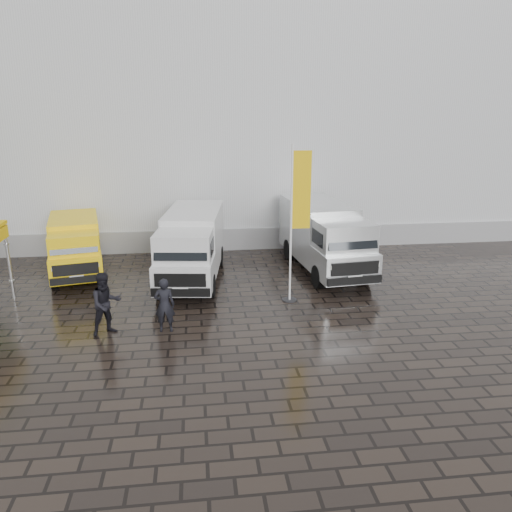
{
  "coord_description": "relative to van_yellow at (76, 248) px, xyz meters",
  "views": [
    {
      "loc": [
        -1.92,
        -14.46,
        6.34
      ],
      "look_at": [
        0.11,
        2.2,
        1.37
      ],
      "focal_mm": 35.0,
      "sensor_mm": 36.0,
      "label": 1
    }
  ],
  "objects": [
    {
      "name": "ground",
      "position": [
        6.68,
        -5.14,
        -1.09
      ],
      "size": [
        120.0,
        120.0,
        0.0
      ],
      "primitive_type": "plane",
      "color": "black",
      "rests_on": "ground"
    },
    {
      "name": "exhibition_hall",
      "position": [
        8.68,
        10.86,
        4.91
      ],
      "size": [
        44.0,
        16.0,
        12.0
      ],
      "primitive_type": "cube",
      "color": "silver",
      "rests_on": "ground"
    },
    {
      "name": "hall_plinth",
      "position": [
        8.68,
        2.81,
        -0.59
      ],
      "size": [
        44.0,
        0.15,
        1.0
      ],
      "primitive_type": "cube",
      "color": "gray",
      "rests_on": "ground"
    },
    {
      "name": "van_yellow",
      "position": [
        0.0,
        0.0,
        0.0
      ],
      "size": [
        2.76,
        5.01,
        2.18
      ],
      "primitive_type": null,
      "rotation": [
        0.0,
        0.0,
        0.21
      ],
      "color": "yellow",
      "rests_on": "ground"
    },
    {
      "name": "van_white",
      "position": [
        4.55,
        -1.21,
        0.19
      ],
      "size": [
        2.73,
        6.14,
        2.57
      ],
      "primitive_type": null,
      "rotation": [
        0.0,
        0.0,
        -0.13
      ],
      "color": "silver",
      "rests_on": "ground"
    },
    {
      "name": "van_silver",
      "position": [
        9.83,
        -0.68,
        0.24
      ],
      "size": [
        2.66,
        6.33,
        2.67
      ],
      "primitive_type": null,
      "rotation": [
        0.0,
        0.0,
        0.1
      ],
      "color": "silver",
      "rests_on": "ground"
    },
    {
      "name": "flagpole",
      "position": [
        8.03,
        -3.83,
        1.88
      ],
      "size": [
        0.88,
        0.5,
        5.28
      ],
      "color": "black",
      "rests_on": "ground"
    },
    {
      "name": "wheelie_bin",
      "position": [
        11.06,
        2.45,
        -0.61
      ],
      "size": [
        0.64,
        0.64,
        0.97
      ],
      "primitive_type": "cube",
      "rotation": [
        0.0,
        0.0,
        -0.1
      ],
      "color": "black",
      "rests_on": "ground"
    },
    {
      "name": "person_front",
      "position": [
        3.74,
        -5.81,
        -0.27
      ],
      "size": [
        0.62,
        0.42,
        1.65
      ],
      "primitive_type": "imported",
      "rotation": [
        0.0,
        0.0,
        3.1
      ],
      "color": "black",
      "rests_on": "ground"
    },
    {
      "name": "person_tent",
      "position": [
        2.08,
        -5.77,
        -0.16
      ],
      "size": [
        1.13,
        1.05,
        1.87
      ],
      "primitive_type": "imported",
      "rotation": [
        0.0,
        0.0,
        0.49
      ],
      "color": "black",
      "rests_on": "ground"
    }
  ]
}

